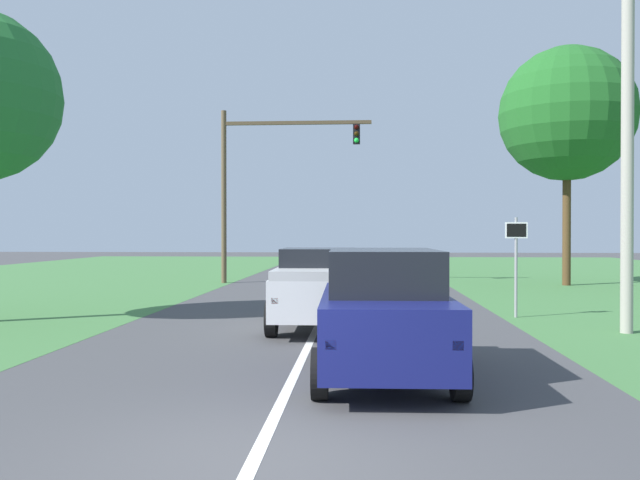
# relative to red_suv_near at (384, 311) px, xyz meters

# --- Properties ---
(ground_plane) EXTENTS (120.00, 120.00, 0.00)m
(ground_plane) POSITION_rel_red_suv_near_xyz_m (-1.45, 8.93, -1.06)
(ground_plane) COLOR #424244
(lane_centre_stripe) EXTENTS (0.16, 43.63, 0.01)m
(lane_centre_stripe) POSITION_rel_red_suv_near_xyz_m (-1.45, -2.07, -1.06)
(lane_centre_stripe) COLOR white
(lane_centre_stripe) RESTS_ON ground_plane
(red_suv_near) EXTENTS (2.25, 4.53, 2.04)m
(red_suv_near) POSITION_rel_red_suv_near_xyz_m (0.00, 0.00, 0.00)
(red_suv_near) COLOR navy
(red_suv_near) RESTS_ON ground_plane
(pickup_truck_lead) EXTENTS (2.35, 5.10, 1.95)m
(pickup_truck_lead) POSITION_rel_red_suv_near_xyz_m (-1.37, 5.42, -0.06)
(pickup_truck_lead) COLOR silver
(pickup_truck_lead) RESTS_ON ground_plane
(traffic_light) EXTENTS (6.96, 0.40, 8.00)m
(traffic_light) POSITION_rel_red_suv_near_xyz_m (-5.02, 19.66, 4.17)
(traffic_light) COLOR brown
(traffic_light) RESTS_ON ground_plane
(keep_moving_sign) EXTENTS (0.60, 0.09, 2.74)m
(keep_moving_sign) POSITION_rel_red_suv_near_xyz_m (3.87, 7.73, 0.69)
(keep_moving_sign) COLOR gray
(keep_moving_sign) RESTS_ON ground_plane
(oak_tree_right) EXTENTS (5.92, 5.92, 10.56)m
(oak_tree_right) POSITION_rel_red_suv_near_xyz_m (8.72, 19.21, 6.52)
(oak_tree_right) COLOR #4C351E
(oak_tree_right) RESTS_ON ground_plane
(utility_pole_right) EXTENTS (0.28, 0.28, 9.24)m
(utility_pole_right) POSITION_rel_red_suv_near_xyz_m (5.76, 5.03, 3.56)
(utility_pole_right) COLOR #9E998E
(utility_pole_right) RESTS_ON ground_plane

